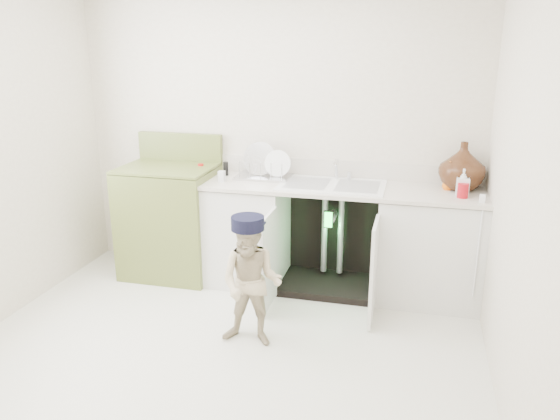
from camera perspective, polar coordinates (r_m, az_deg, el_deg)
The scene contains 5 objects.
ground at distance 3.85m, azimuth -6.22°, elevation -14.52°, with size 3.50×3.50×0.00m, color beige.
room_shell at distance 3.37m, azimuth -6.90°, elevation 3.92°, with size 6.00×5.50×1.26m.
counter_run at distance 4.57m, azimuth 5.93°, elevation -2.48°, with size 2.44×1.02×1.27m.
avocado_stove at distance 4.95m, azimuth -11.33°, elevation -0.91°, with size 0.79×0.65×1.23m.
repair_worker at distance 3.72m, azimuth -3.00°, elevation -7.45°, with size 0.66×0.87×0.92m.
Camera 1 is at (1.19, -3.06, 2.01)m, focal length 35.00 mm.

